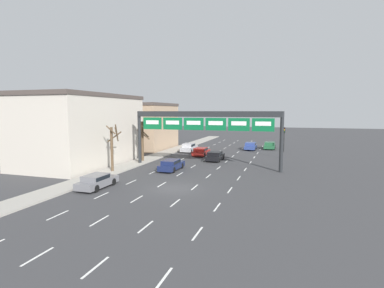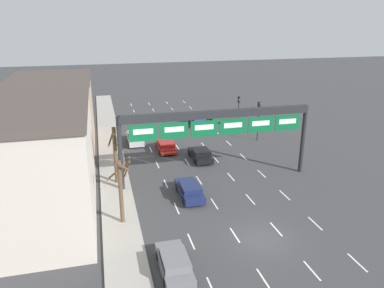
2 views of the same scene
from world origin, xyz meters
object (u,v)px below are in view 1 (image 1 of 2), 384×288
Objects in this scene: car_green at (270,145)px; tree_bare_second at (143,140)px; car_blue at (251,146)px; traffic_light_mid_block at (282,134)px; traffic_light_near_gantry at (284,134)px; car_grey at (97,181)px; tree_bare_closest at (113,146)px; sign_gantry at (205,121)px; car_silver at (189,147)px; car_red at (201,151)px; car_black at (215,156)px; car_navy at (171,165)px.

tree_bare_second reaches higher than car_green.
car_blue is 0.84× the size of traffic_light_mid_block.
car_grey is at bearing -117.35° from traffic_light_near_gantry.
traffic_light_mid_block is at bearing 41.96° from tree_bare_closest.
car_blue reaches higher than car_grey.
car_silver is at bearing 116.23° from sign_gantry.
sign_gantry is 11.26m from car_red.
sign_gantry is at bearing -89.39° from car_black.
car_silver is (-6.51, 13.21, -5.01)m from sign_gantry.
tree_bare_closest is (-2.64, 6.81, 2.39)m from car_grey.
car_red is 0.99× the size of car_blue.
traffic_light_mid_block is at bearing -57.17° from car_blue.
car_red reaches higher than car_navy.
car_navy is (3.39, 9.86, -0.01)m from car_grey.
sign_gantry is 20.41m from traffic_light_near_gantry.
car_green is 15.60m from car_red.
car_blue reaches higher than car_black.
traffic_light_near_gantry is at bearing 41.67° from tree_bare_second.
car_red is 0.94× the size of car_grey.
car_green is at bearing 68.75° from car_grey.
sign_gantry is at bearing 61.82° from car_grey.
car_grey is (-13.32, -34.23, -0.01)m from car_green.
car_navy is (-0.10, -12.25, -0.01)m from car_red.
car_green is at bearing 67.85° from car_navy.
traffic_light_mid_block reaches higher than car_green.
car_blue is at bearing 76.20° from car_black.
car_blue reaches higher than car_red.
tree_bare_second is (-6.12, -7.89, 2.37)m from car_red.
car_green reaches higher than car_grey.
car_blue is (3.30, 19.35, -5.07)m from sign_gantry.
car_green is 0.99× the size of car_navy.
sign_gantry is 3.66× the size of traffic_light_mid_block.
car_blue is 23.10m from car_navy.
car_blue is at bearing 122.83° from traffic_light_mid_block.
car_red is (-3.28, 9.48, -5.10)m from sign_gantry.
car_silver is 1.02× the size of car_grey.
car_black is 10.45m from tree_bare_second.
sign_gantry reaches higher than car_blue.
car_red is at bearing 109.07° from sign_gantry.
car_green reaches higher than car_black.
sign_gantry is at bearing -99.69° from car_blue.
tree_bare_closest reaches higher than car_grey.
car_black is 9.05m from car_navy.
traffic_light_near_gantry reaches higher than car_black.
car_red is (-9.83, -12.12, -0.01)m from car_green.
tree_bare_second reaches higher than car_grey.
car_blue is at bearing 80.31° from sign_gantry.
traffic_light_mid_block is at bearing -9.44° from car_silver.
car_red is 0.78× the size of tree_bare_closest.
car_silver reaches higher than car_green.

